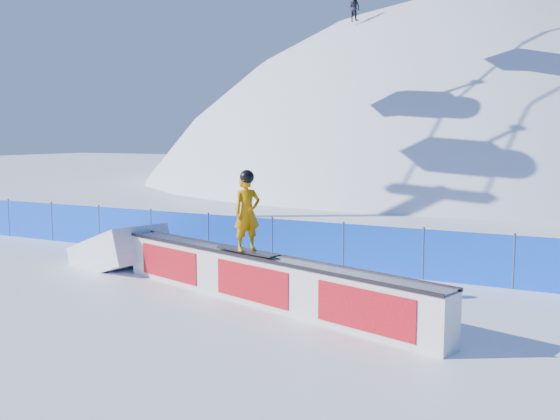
% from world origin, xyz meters
% --- Properties ---
extents(ground, '(160.00, 160.00, 0.00)m').
position_xyz_m(ground, '(0.00, 0.00, 0.00)').
color(ground, white).
rests_on(ground, ground).
extents(snow_hill, '(64.00, 64.00, 64.00)m').
position_xyz_m(snow_hill, '(0.00, 42.00, -18.00)').
color(snow_hill, silver).
rests_on(snow_hill, ground).
extents(safety_fence, '(22.05, 0.05, 1.30)m').
position_xyz_m(safety_fence, '(0.00, 4.50, 0.60)').
color(safety_fence, '#0C4FF8').
rests_on(safety_fence, ground).
extents(rail_box, '(8.24, 3.02, 1.01)m').
position_xyz_m(rail_box, '(2.65, 0.90, 0.50)').
color(rail_box, silver).
rests_on(rail_box, ground).
extents(snow_ramp, '(2.93, 2.29, 1.60)m').
position_xyz_m(snow_ramp, '(-2.40, 2.44, 0.00)').
color(snow_ramp, white).
rests_on(snow_ramp, ground).
extents(snowboarder, '(1.62, 0.74, 1.67)m').
position_xyz_m(snowboarder, '(2.26, 1.02, 1.84)').
color(snowboarder, black).
rests_on(snowboarder, rail_box).
extents(distant_skiers, '(21.12, 9.08, 8.34)m').
position_xyz_m(distant_skiers, '(2.65, 30.81, 11.26)').
color(distant_skiers, black).
rests_on(distant_skiers, ground).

